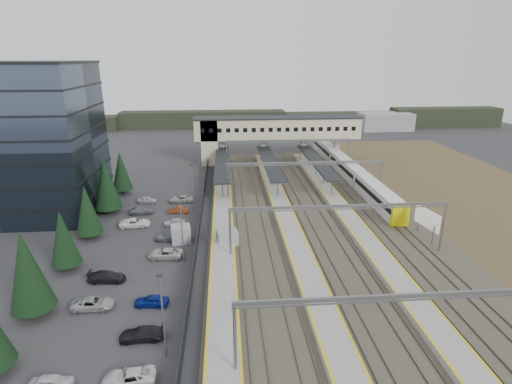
{
  "coord_description": "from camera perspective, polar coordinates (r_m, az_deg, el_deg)",
  "views": [
    {
      "loc": [
        -2.41,
        -54.13,
        24.88
      ],
      "look_at": [
        2.49,
        7.21,
        4.0
      ],
      "focal_mm": 28.0,
      "sensor_mm": 36.0,
      "label": 1
    }
  ],
  "objects": [
    {
      "name": "ground",
      "position": [
        59.63,
        -1.84,
        -5.93
      ],
      "size": [
        220.0,
        220.0,
        0.0
      ],
      "primitive_type": "plane",
      "color": "#2B2B2D",
      "rests_on": "ground"
    },
    {
      "name": "office_building",
      "position": [
        75.25,
        -31.2,
        6.34
      ],
      "size": [
        24.3,
        18.3,
        24.3
      ],
      "color": "#333D51",
      "rests_on": "ground"
    },
    {
      "name": "conifer_row",
      "position": [
        57.55,
        -24.17,
        -3.37
      ],
      "size": [
        4.42,
        49.82,
        9.5
      ],
      "color": "black",
      "rests_on": "ground"
    },
    {
      "name": "car_park",
      "position": [
        54.98,
        -15.47,
        -8.2
      ],
      "size": [
        10.7,
        44.71,
        1.29
      ],
      "color": "silver",
      "rests_on": "ground"
    },
    {
      "name": "lampposts",
      "position": [
        59.33,
        -9.69,
        -1.8
      ],
      "size": [
        0.5,
        53.25,
        8.07
      ],
      "color": "slate",
      "rests_on": "ground"
    },
    {
      "name": "fence",
      "position": [
        63.9,
        -7.91,
        -3.39
      ],
      "size": [
        0.08,
        90.0,
        2.0
      ],
      "color": "#26282B",
      "rests_on": "ground"
    },
    {
      "name": "relay_cabin_near",
      "position": [
        55.52,
        -4.12,
        -6.61
      ],
      "size": [
        3.13,
        2.55,
        2.31
      ],
      "color": "gray",
      "rests_on": "ground"
    },
    {
      "name": "relay_cabin_far",
      "position": [
        57.48,
        -10.67,
        -5.92
      ],
      "size": [
        2.95,
        2.59,
        2.42
      ],
      "color": "gray",
      "rests_on": "ground"
    },
    {
      "name": "rail_corridor",
      "position": [
        65.11,
        6.19,
        -3.56
      ],
      "size": [
        34.0,
        90.0,
        0.92
      ],
      "color": "#363028",
      "rests_on": "ground"
    },
    {
      "name": "canopies",
      "position": [
        84.32,
        1.99,
        4.34
      ],
      "size": [
        23.1,
        30.0,
        3.28
      ],
      "color": "black",
      "rests_on": "ground"
    },
    {
      "name": "footbridge",
      "position": [
        98.14,
        1.44,
        8.79
      ],
      "size": [
        40.4,
        6.4,
        11.2
      ],
      "color": "#C6B096",
      "rests_on": "ground"
    },
    {
      "name": "gantries",
      "position": [
        61.87,
        9.13,
        0.73
      ],
      "size": [
        28.4,
        62.28,
        7.17
      ],
      "color": "slate",
      "rests_on": "ground"
    },
    {
      "name": "train",
      "position": [
        89.03,
        12.88,
        3.31
      ],
      "size": [
        2.67,
        55.77,
        3.36
      ],
      "color": "silver",
      "rests_on": "ground"
    },
    {
      "name": "billboard",
      "position": [
        61.9,
        23.23,
        -3.64
      ],
      "size": [
        1.07,
        5.29,
        4.42
      ],
      "color": "slate",
      "rests_on": "ground"
    },
    {
      "name": "scrub_east",
      "position": [
        79.76,
        32.28,
        -2.43
      ],
      "size": [
        34.0,
        120.0,
        0.06
      ],
      "color": "#4A3D27",
      "rests_on": "ground"
    },
    {
      "name": "treeline_far",
      "position": [
        150.35,
        5.62,
        10.26
      ],
      "size": [
        170.0,
        19.0,
        7.0
      ],
      "color": "black",
      "rests_on": "ground"
    }
  ]
}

